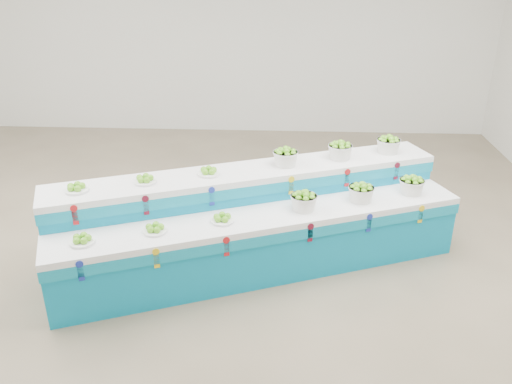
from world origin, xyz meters
TOP-DOWN VIEW (x-y plane):
  - ground at (0.00, 0.00)m, footprint 10.00×10.00m
  - back_wall at (0.00, 5.00)m, footprint 10.00×0.00m
  - display_stand at (0.86, 0.18)m, footprint 4.60×2.71m
  - plate_lower_left at (-0.74, -0.75)m, footprint 0.31×0.31m
  - plate_lower_mid at (-0.10, -0.50)m, footprint 0.31×0.31m
  - plate_lower_right at (0.54, -0.25)m, footprint 0.31×0.31m
  - basket_lower_left at (1.38, 0.08)m, footprint 0.37×0.37m
  - basket_lower_mid at (2.01, 0.33)m, footprint 0.37×0.37m
  - basket_lower_right at (2.62, 0.56)m, footprint 0.37×0.37m
  - plate_upper_left at (-0.94, -0.23)m, footprint 0.31×0.31m
  - plate_upper_mid at (-0.30, 0.02)m, footprint 0.31×0.31m
  - plate_upper_right at (0.34, 0.27)m, footprint 0.31×0.31m
  - basket_upper_left at (1.17, 0.60)m, footprint 0.37×0.37m
  - basket_upper_mid at (1.81, 0.85)m, footprint 0.37×0.37m
  - basket_upper_right at (2.41, 1.08)m, footprint 0.37×0.37m

SIDE VIEW (x-z plane):
  - ground at x=0.00m, z-range 0.00..0.00m
  - display_stand at x=0.86m, z-range 0.00..1.02m
  - plate_lower_left at x=-0.74m, z-range 0.72..0.81m
  - plate_lower_mid at x=-0.10m, z-range 0.72..0.81m
  - plate_lower_right at x=0.54m, z-range 0.72..0.81m
  - basket_lower_left at x=1.38m, z-range 0.72..0.93m
  - basket_lower_mid at x=2.01m, z-range 0.72..0.93m
  - basket_lower_right at x=2.62m, z-range 0.72..0.93m
  - plate_upper_left at x=-0.94m, z-range 1.02..1.11m
  - plate_upper_mid at x=-0.30m, z-range 1.02..1.11m
  - plate_upper_right at x=0.34m, z-range 1.02..1.11m
  - basket_upper_left at x=1.17m, z-range 1.02..1.23m
  - basket_upper_mid at x=1.81m, z-range 1.02..1.23m
  - basket_upper_right at x=2.41m, z-range 1.02..1.23m
  - back_wall at x=0.00m, z-range -3.00..7.00m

